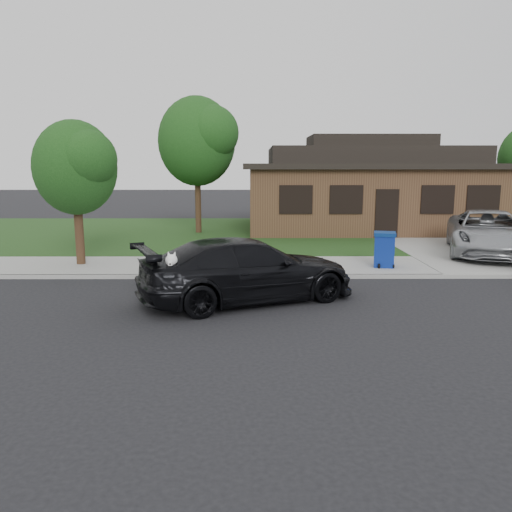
{
  "coord_description": "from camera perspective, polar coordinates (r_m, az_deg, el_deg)",
  "views": [
    {
      "loc": [
        -1.83,
        -10.86,
        3.26
      ],
      "look_at": [
        -1.78,
        1.14,
        1.1
      ],
      "focal_mm": 35.0,
      "sensor_mm": 36.0,
      "label": 1
    }
  ],
  "objects": [
    {
      "name": "minivan",
      "position": [
        19.79,
        24.96,
        2.46
      ],
      "size": [
        4.28,
        6.14,
        1.56
      ],
      "primitive_type": "imported",
      "rotation": [
        0.0,
        0.0,
        -0.33
      ],
      "color": "#9DA0A4",
      "rests_on": "driveway"
    },
    {
      "name": "tree_2",
      "position": [
        16.9,
        -19.69,
        9.65
      ],
      "size": [
        2.73,
        2.6,
        4.59
      ],
      "color": "#332114",
      "rests_on": "ground"
    },
    {
      "name": "tree_0",
      "position": [
        23.89,
        -6.41,
        13.08
      ],
      "size": [
        3.78,
        3.6,
        6.34
      ],
      "color": "#332114",
      "rests_on": "ground"
    },
    {
      "name": "sedan",
      "position": [
        12.15,
        -0.97,
        -1.59
      ],
      "size": [
        5.76,
        4.13,
        1.55
      ],
      "rotation": [
        0.0,
        0.0,
        1.98
      ],
      "color": "black",
      "rests_on": "ground"
    },
    {
      "name": "recycling_bin",
      "position": [
        16.28,
        14.44,
        0.75
      ],
      "size": [
        0.79,
        0.79,
        1.1
      ],
      "rotation": [
        0.0,
        0.0,
        -0.22
      ],
      "color": "navy",
      "rests_on": "sidewalk"
    },
    {
      "name": "sidewalk",
      "position": [
        16.28,
        6.23,
        -1.19
      ],
      "size": [
        60.0,
        3.0,
        0.12
      ],
      "primitive_type": "cube",
      "color": "gray",
      "rests_on": "ground"
    },
    {
      "name": "curb",
      "position": [
        14.82,
        6.88,
        -2.33
      ],
      "size": [
        60.0,
        0.12,
        0.12
      ],
      "primitive_type": "cube",
      "color": "gray",
      "rests_on": "ground"
    },
    {
      "name": "lawn",
      "position": [
        24.14,
        4.12,
        2.58
      ],
      "size": [
        60.0,
        13.0,
        0.13
      ],
      "primitive_type": "cube",
      "color": "#193814",
      "rests_on": "ground"
    },
    {
      "name": "ground",
      "position": [
        11.48,
        9.02,
        -6.42
      ],
      "size": [
        120.0,
        120.0,
        0.0
      ],
      "primitive_type": "plane",
      "color": "black",
      "rests_on": "ground"
    },
    {
      "name": "driveway",
      "position": [
        22.51,
        20.14,
        1.44
      ],
      "size": [
        4.5,
        13.0,
        0.14
      ],
      "primitive_type": "cube",
      "color": "gray",
      "rests_on": "ground"
    },
    {
      "name": "house",
      "position": [
        26.52,
        12.58,
        7.54
      ],
      "size": [
        12.6,
        8.6,
        4.65
      ],
      "color": "#422B1C",
      "rests_on": "ground"
    }
  ]
}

